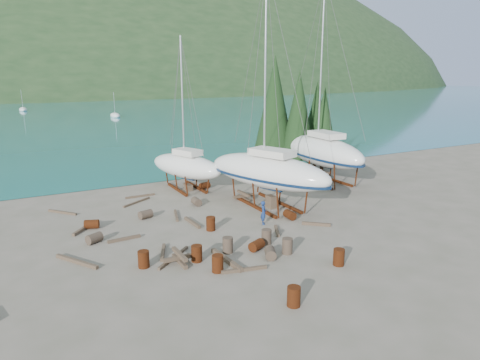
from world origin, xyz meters
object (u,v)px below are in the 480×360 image
large_sailboat_near (268,171)px  large_sailboat_far (322,151)px  worker (264,213)px  small_sailboat_shore (186,166)px

large_sailboat_near → large_sailboat_far: bearing=5.6°
worker → small_sailboat_shore: bearing=32.3°
large_sailboat_far → small_sailboat_shore: size_ratio=1.39×
large_sailboat_near → large_sailboat_far: large_sailboat_far is taller
worker → large_sailboat_near: bearing=-9.6°
large_sailboat_far → large_sailboat_near: bearing=-150.8°
large_sailboat_near → large_sailboat_far: 9.33m
large_sailboat_far → worker: large_sailboat_far is taller
large_sailboat_far → worker: size_ratio=11.24×
large_sailboat_near → large_sailboat_far: size_ratio=0.95×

